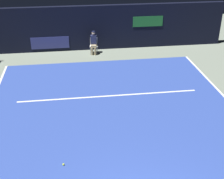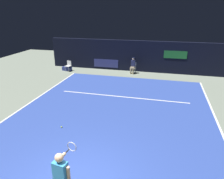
% 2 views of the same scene
% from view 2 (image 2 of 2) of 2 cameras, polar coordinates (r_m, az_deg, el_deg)
% --- Properties ---
extents(ground_plane, '(30.53, 30.53, 0.00)m').
position_cam_2_polar(ground_plane, '(10.94, 0.64, -6.29)').
color(ground_plane, gray).
extents(court_surface, '(10.00, 12.30, 0.01)m').
position_cam_2_polar(court_surface, '(10.94, 0.64, -6.26)').
color(court_surface, '#2D479E').
rests_on(court_surface, ground).
extents(line_sideline_left, '(0.10, 12.30, 0.01)m').
position_cam_2_polar(line_sideline_left, '(11.03, 26.80, -8.42)').
color(line_sideline_left, white).
rests_on(line_sideline_left, court_surface).
extents(line_sideline_right, '(0.10, 12.30, 0.01)m').
position_cam_2_polar(line_sideline_right, '(12.91, -21.28, -3.35)').
color(line_sideline_right, white).
rests_on(line_sideline_right, court_surface).
extents(line_service, '(7.80, 0.10, 0.01)m').
position_cam_2_polar(line_service, '(12.85, 2.90, -1.98)').
color(line_service, white).
rests_on(line_service, court_surface).
extents(back_wall, '(15.44, 0.33, 2.60)m').
position_cam_2_polar(back_wall, '(18.19, 6.80, 8.95)').
color(back_wall, black).
rests_on(back_wall, ground).
extents(tennis_player, '(0.51, 1.00, 1.73)m').
position_cam_2_polar(tennis_player, '(5.94, -13.39, -22.10)').
color(tennis_player, '#DBAD89').
rests_on(tennis_player, ground).
extents(line_judge_on_chair, '(0.49, 0.56, 1.32)m').
position_cam_2_polar(line_judge_on_chair, '(17.58, 5.70, 6.54)').
color(line_judge_on_chair, white).
rests_on(line_judge_on_chair, ground).
extents(courtside_chair_near, '(0.51, 0.49, 0.88)m').
position_cam_2_polar(courtside_chair_near, '(18.65, -11.72, 6.45)').
color(courtside_chair_near, white).
rests_on(courtside_chair_near, ground).
extents(tennis_ball, '(0.07, 0.07, 0.07)m').
position_cam_2_polar(tennis_ball, '(9.88, -13.49, -9.83)').
color(tennis_ball, '#CCE033').
rests_on(tennis_ball, court_surface).
extents(equipment_bag, '(0.88, 0.44, 0.32)m').
position_cam_2_polar(equipment_bag, '(18.86, -12.09, 5.51)').
color(equipment_bag, navy).
rests_on(equipment_bag, ground).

